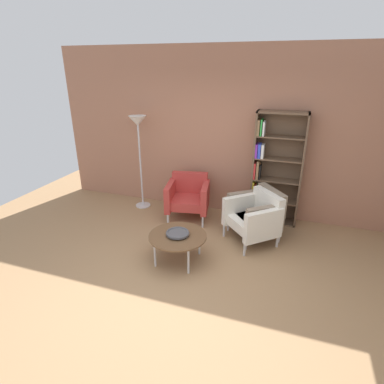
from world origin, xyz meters
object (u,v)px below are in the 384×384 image
object	(u,v)px
armchair_spare_guest	(188,196)
decorative_bowl	(178,233)
bookshelf_tall	(273,170)
coffee_table_low	(178,237)
armchair_by_bookshelf	(255,217)
floor_lamp_torchiere	(138,132)
armchair_near_window	(258,212)

from	to	relation	value
armchair_spare_guest	decorative_bowl	bearing A→B (deg)	-87.52
bookshelf_tall	coffee_table_low	xyz separation A→B (m)	(-1.07, -1.69, -0.57)
bookshelf_tall	armchair_by_bookshelf	size ratio (longest dim) A/B	2.00
decorative_bowl	armchair_by_bookshelf	bearing A→B (deg)	43.11
coffee_table_low	armchair_by_bookshelf	distance (m)	1.27
decorative_bowl	armchair_by_bookshelf	size ratio (longest dim) A/B	0.34
coffee_table_low	armchair_by_bookshelf	size ratio (longest dim) A/B	0.84
coffee_table_low	armchair_by_bookshelf	bearing A→B (deg)	43.11
decorative_bowl	armchair_spare_guest	size ratio (longest dim) A/B	0.39
armchair_spare_guest	armchair_by_bookshelf	bearing A→B (deg)	-30.85
armchair_spare_guest	floor_lamp_torchiere	bearing A→B (deg)	159.61
armchair_near_window	floor_lamp_torchiere	bearing A→B (deg)	-139.56
floor_lamp_torchiere	armchair_near_window	bearing A→B (deg)	-11.24
coffee_table_low	decorative_bowl	bearing A→B (deg)	180.00
armchair_by_bookshelf	decorative_bowl	bearing A→B (deg)	-89.52
armchair_by_bookshelf	armchair_near_window	world-z (taller)	same
decorative_bowl	floor_lamp_torchiere	distance (m)	2.23
bookshelf_tall	floor_lamp_torchiere	world-z (taller)	bookshelf_tall
coffee_table_low	armchair_spare_guest	distance (m)	1.36
armchair_spare_guest	armchair_by_bookshelf	distance (m)	1.32
coffee_table_low	armchair_spare_guest	world-z (taller)	armchair_spare_guest
armchair_near_window	decorative_bowl	bearing A→B (deg)	-80.75
bookshelf_tall	armchair_spare_guest	distance (m)	1.52
decorative_bowl	armchair_near_window	size ratio (longest dim) A/B	0.34
coffee_table_low	armchair_near_window	bearing A→B (deg)	47.56
floor_lamp_torchiere	armchair_spare_guest	bearing A→B (deg)	-9.62
bookshelf_tall	armchair_by_bookshelf	world-z (taller)	bookshelf_tall
coffee_table_low	armchair_near_window	xyz separation A→B (m)	(0.95, 1.04, 0.04)
decorative_bowl	armchair_near_window	bearing A→B (deg)	47.56
decorative_bowl	armchair_near_window	world-z (taller)	armchair_near_window
decorative_bowl	armchair_near_window	xyz separation A→B (m)	(0.95, 1.04, -0.02)
coffee_table_low	floor_lamp_torchiere	xyz separation A→B (m)	(-1.31, 1.49, 1.08)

